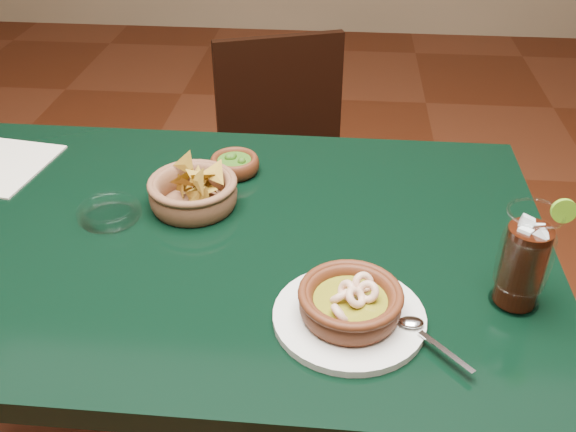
# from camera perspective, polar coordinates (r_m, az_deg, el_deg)

# --- Properties ---
(dining_table) EXTENTS (1.20, 0.80, 0.75)m
(dining_table) POSITION_cam_1_polar(r_m,az_deg,el_deg) (1.21, -6.54, -5.37)
(dining_table) COLOR black
(dining_table) RESTS_ON ground
(dining_chair) EXTENTS (0.50, 0.50, 0.85)m
(dining_chair) POSITION_cam_1_polar(r_m,az_deg,el_deg) (1.88, 0.08, 3.57)
(dining_chair) COLOR black
(dining_chair) RESTS_ON ground
(shrimp_plate) EXTENTS (0.28, 0.23, 0.07)m
(shrimp_plate) POSITION_cam_1_polar(r_m,az_deg,el_deg) (0.96, 5.55, -7.94)
(shrimp_plate) COLOR silver
(shrimp_plate) RESTS_ON dining_table
(chip_basket) EXTENTS (0.20, 0.20, 0.12)m
(chip_basket) POSITION_cam_1_polar(r_m,az_deg,el_deg) (1.22, -8.41, 2.11)
(chip_basket) COLOR brown
(chip_basket) RESTS_ON dining_table
(guacamole_ramekin) EXTENTS (0.12, 0.12, 0.04)m
(guacamole_ramekin) POSITION_cam_1_polar(r_m,az_deg,el_deg) (1.33, -4.78, 4.62)
(guacamole_ramekin) COLOR #451E0E
(guacamole_ramekin) RESTS_ON dining_table
(cola_drink) EXTENTS (0.17, 0.17, 0.19)m
(cola_drink) POSITION_cam_1_polar(r_m,az_deg,el_deg) (1.01, 20.25, -3.66)
(cola_drink) COLOR white
(cola_drink) RESTS_ON dining_table
(glass_ashtray) EXTENTS (0.13, 0.13, 0.03)m
(glass_ashtray) POSITION_cam_1_polar(r_m,az_deg,el_deg) (1.22, -15.59, 0.28)
(glass_ashtray) COLOR white
(glass_ashtray) RESTS_ON dining_table
(paper_menu) EXTENTS (0.20, 0.24, 0.00)m
(paper_menu) POSITION_cam_1_polar(r_m,az_deg,el_deg) (1.47, -23.94, 4.05)
(paper_menu) COLOR beige
(paper_menu) RESTS_ON dining_table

